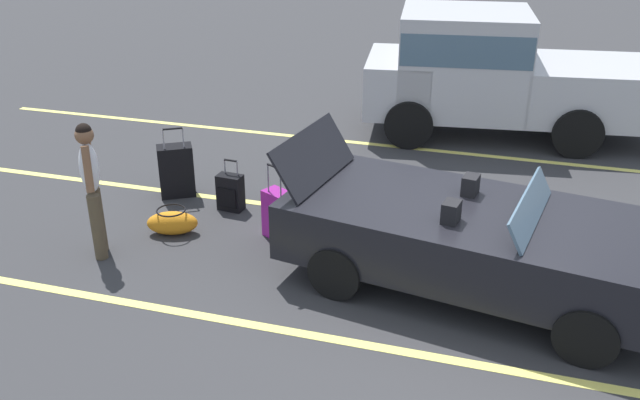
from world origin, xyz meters
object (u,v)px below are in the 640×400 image
(convertible_car, at_px, (495,244))
(suitcase_small_carryon, at_px, (230,192))
(traveler_person, at_px, (92,183))
(suitcase_large_black, at_px, (176,171))
(duffel_bag, at_px, (172,222))
(suitcase_medium_bright, at_px, (279,215))
(parked_pickup_truck_near, at_px, (491,71))

(convertible_car, xyz_separation_m, suitcase_small_carryon, (-3.52, 1.10, -0.34))
(convertible_car, xyz_separation_m, traveler_person, (-4.53, -0.46, 0.34))
(suitcase_large_black, height_order, traveler_person, traveler_person)
(convertible_car, distance_m, suitcase_large_black, 4.62)
(duffel_bag, bearing_deg, suitcase_large_black, 113.69)
(suitcase_large_black, relative_size, suitcase_medium_bright, 1.04)
(convertible_car, height_order, suitcase_medium_bright, convertible_car)
(suitcase_medium_bright, height_order, suitcase_small_carryon, suitcase_medium_bright)
(parked_pickup_truck_near, bearing_deg, suitcase_large_black, 36.87)
(duffel_bag, relative_size, parked_pickup_truck_near, 0.13)
(parked_pickup_truck_near, bearing_deg, suitcase_medium_bright, 57.61)
(suitcase_medium_bright, bearing_deg, traveler_person, 144.97)
(convertible_car, relative_size, parked_pickup_truck_near, 0.85)
(suitcase_large_black, bearing_deg, traveler_person, 145.93)
(suitcase_medium_bright, xyz_separation_m, traveler_person, (-1.91, -1.00, 0.62))
(suitcase_large_black, height_order, parked_pickup_truck_near, parked_pickup_truck_near)
(suitcase_medium_bright, height_order, traveler_person, traveler_person)
(suitcase_large_black, bearing_deg, convertible_car, -137.30)
(suitcase_medium_bright, relative_size, traveler_person, 0.60)
(convertible_car, bearing_deg, traveler_person, -164.39)
(convertible_car, bearing_deg, suitcase_large_black, 173.09)
(suitcase_large_black, distance_m, suitcase_medium_bright, 1.97)
(suitcase_small_carryon, height_order, duffel_bag, suitcase_small_carryon)
(suitcase_small_carryon, relative_size, duffel_bag, 1.01)
(traveler_person, xyz_separation_m, parked_pickup_truck_near, (4.09, 5.66, 0.18))
(convertible_car, relative_size, suitcase_medium_bright, 4.46)
(convertible_car, relative_size, duffel_bag, 6.33)
(convertible_car, distance_m, traveler_person, 4.57)
(suitcase_large_black, distance_m, duffel_bag, 1.20)
(suitcase_medium_bright, distance_m, parked_pickup_truck_near, 5.21)
(suitcase_small_carryon, bearing_deg, convertible_car, 77.51)
(traveler_person, bearing_deg, suitcase_large_black, 55.54)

